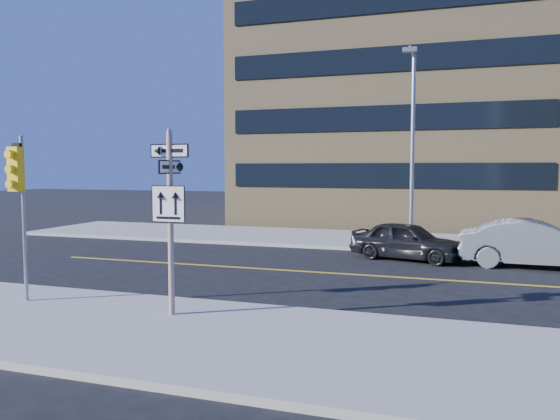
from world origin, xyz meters
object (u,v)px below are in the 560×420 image
(streetlight_a, at_px, (412,135))
(traffic_signal, at_px, (18,183))
(parked_car_a, at_px, (407,241))
(parked_car_b, at_px, (535,244))
(sign_pole, at_px, (170,211))

(streetlight_a, bearing_deg, traffic_signal, -120.80)
(traffic_signal, relative_size, parked_car_a, 0.97)
(parked_car_a, bearing_deg, parked_car_b, -78.13)
(parked_car_a, bearing_deg, sign_pole, 172.82)
(sign_pole, relative_size, traffic_signal, 1.02)
(traffic_signal, bearing_deg, parked_car_b, 38.28)
(sign_pole, relative_size, streetlight_a, 0.51)
(traffic_signal, relative_size, parked_car_b, 0.81)
(parked_car_b, bearing_deg, streetlight_a, 53.44)
(parked_car_b, xyz_separation_m, streetlight_a, (-4.45, 3.60, 3.94))
(traffic_signal, distance_m, parked_car_a, 13.19)
(streetlight_a, bearing_deg, parked_car_a, -87.20)
(sign_pole, relative_size, parked_car_a, 0.98)
(sign_pole, relative_size, parked_car_b, 0.82)
(sign_pole, distance_m, streetlight_a, 14.05)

